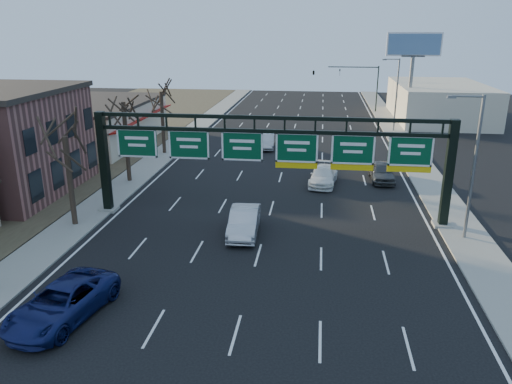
# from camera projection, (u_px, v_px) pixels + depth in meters

# --- Properties ---
(ground) EXTENTS (160.00, 160.00, 0.00)m
(ground) POSITION_uv_depth(u_px,v_px,m) (254.00, 271.00, 27.35)
(ground) COLOR black
(ground) RESTS_ON ground
(sidewalk_left) EXTENTS (3.00, 120.00, 0.12)m
(sidewalk_left) POSITION_uv_depth(u_px,v_px,m) (149.00, 166.00, 47.70)
(sidewalk_left) COLOR gray
(sidewalk_left) RESTS_ON ground
(sidewalk_right) EXTENTS (3.00, 120.00, 0.12)m
(sidewalk_right) POSITION_uv_depth(u_px,v_px,m) (425.00, 175.00, 44.59)
(sidewalk_right) COLOR gray
(sidewalk_right) RESTS_ON ground
(dirt_strip_left) EXTENTS (21.00, 120.00, 0.06)m
(dirt_strip_left) POSITION_uv_depth(u_px,v_px,m) (30.00, 162.00, 49.20)
(dirt_strip_left) COLOR #473D2B
(dirt_strip_left) RESTS_ON ground
(lane_markings) EXTENTS (21.60, 120.00, 0.01)m
(lane_markings) POSITION_uv_depth(u_px,v_px,m) (282.00, 171.00, 46.16)
(lane_markings) COLOR white
(lane_markings) RESTS_ON ground
(sign_gantry) EXTENTS (24.60, 1.20, 7.20)m
(sign_gantry) POSITION_uv_depth(u_px,v_px,m) (272.00, 154.00, 33.39)
(sign_gantry) COLOR black
(sign_gantry) RESTS_ON ground
(brick_block) EXTENTS (10.40, 12.40, 8.30)m
(brick_block) POSITION_uv_depth(u_px,v_px,m) (0.00, 142.00, 39.00)
(brick_block) COLOR #9A5954
(brick_block) RESTS_ON ground
(cream_strip) EXTENTS (10.90, 18.40, 4.70)m
(cream_strip) POSITION_uv_depth(u_px,v_px,m) (100.00, 122.00, 56.50)
(cream_strip) COLOR beige
(cream_strip) RESTS_ON ground
(building_right_distant) EXTENTS (12.00, 20.00, 5.00)m
(building_right_distant) POSITION_uv_depth(u_px,v_px,m) (439.00, 102.00, 71.16)
(building_right_distant) COLOR beige
(building_right_distant) RESTS_ON ground
(tree_gantry) EXTENTS (3.60, 3.60, 8.48)m
(tree_gantry) POSITION_uv_depth(u_px,v_px,m) (63.00, 120.00, 31.36)
(tree_gantry) COLOR black
(tree_gantry) RESTS_ON sidewalk_left
(tree_mid) EXTENTS (3.60, 3.60, 9.24)m
(tree_mid) POSITION_uv_depth(u_px,v_px,m) (122.00, 89.00, 40.53)
(tree_mid) COLOR black
(tree_mid) RESTS_ON sidewalk_left
(tree_far) EXTENTS (3.60, 3.60, 8.86)m
(tree_far) POSITION_uv_depth(u_px,v_px,m) (160.00, 81.00, 50.06)
(tree_far) COLOR black
(tree_far) RESTS_ON sidewalk_left
(streetlight_near) EXTENTS (2.15, 0.22, 9.00)m
(streetlight_near) POSITION_uv_depth(u_px,v_px,m) (473.00, 161.00, 29.87)
(streetlight_near) COLOR slate
(streetlight_near) RESTS_ON sidewalk_right
(streetlight_far) EXTENTS (2.15, 0.22, 9.00)m
(streetlight_far) POSITION_uv_depth(u_px,v_px,m) (396.00, 91.00, 61.85)
(streetlight_far) COLOR slate
(streetlight_far) RESTS_ON sidewalk_right
(billboard_right) EXTENTS (7.00, 0.50, 12.00)m
(billboard_right) POSITION_uv_depth(u_px,v_px,m) (413.00, 56.00, 64.97)
(billboard_right) COLOR slate
(billboard_right) RESTS_ON ground
(traffic_signal_mast) EXTENTS (10.16, 0.54, 7.00)m
(traffic_signal_mast) POSITION_uv_depth(u_px,v_px,m) (338.00, 76.00, 76.66)
(traffic_signal_mast) COLOR black
(traffic_signal_mast) RESTS_ON ground
(car_blue_suv) EXTENTS (3.83, 6.35, 1.65)m
(car_blue_suv) POSITION_uv_depth(u_px,v_px,m) (62.00, 302.00, 22.65)
(car_blue_suv) COLOR navy
(car_blue_suv) RESTS_ON ground
(car_silver_sedan) EXTENTS (2.02, 5.17, 1.68)m
(car_silver_sedan) POSITION_uv_depth(u_px,v_px,m) (244.00, 222.00, 31.97)
(car_silver_sedan) COLOR #B8B9BD
(car_silver_sedan) RESTS_ON ground
(car_white_wagon) EXTENTS (2.70, 5.33, 1.49)m
(car_white_wagon) POSITION_uv_depth(u_px,v_px,m) (324.00, 176.00, 42.11)
(car_white_wagon) COLOR white
(car_white_wagon) RESTS_ON ground
(car_grey_far) EXTENTS (2.04, 4.82, 1.63)m
(car_grey_far) POSITION_uv_depth(u_px,v_px,m) (382.00, 172.00, 43.02)
(car_grey_far) COLOR #404345
(car_grey_far) RESTS_ON ground
(car_silver_distant) EXTENTS (1.90, 4.67, 1.51)m
(car_silver_distant) POSITION_uv_depth(u_px,v_px,m) (267.00, 141.00, 54.56)
(car_silver_distant) COLOR #A4A3A8
(car_silver_distant) RESTS_ON ground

